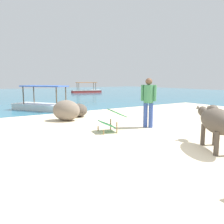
{
  "coord_description": "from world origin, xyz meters",
  "views": [
    {
      "loc": [
        -3.7,
        -3.06,
        1.6
      ],
      "look_at": [
        0.26,
        3.0,
        0.55
      ],
      "focal_mm": 35.64,
      "sensor_mm": 36.0,
      "label": 1
    }
  ],
  "objects_px": {
    "deck_chair_near": "(112,119)",
    "boat_red": "(86,90)",
    "person_standing": "(148,99)",
    "boat_white": "(45,105)",
    "cow": "(216,121)"
  },
  "relations": [
    {
      "from": "boat_red",
      "to": "deck_chair_near",
      "type": "bearing_deg",
      "value": -106.12
    },
    {
      "from": "person_standing",
      "to": "cow",
      "type": "bearing_deg",
      "value": -132.31
    },
    {
      "from": "cow",
      "to": "boat_red",
      "type": "xyz_separation_m",
      "value": [
        7.86,
        22.07,
        -0.4
      ]
    },
    {
      "from": "boat_red",
      "to": "cow",
      "type": "bearing_deg",
      "value": -101.14
    },
    {
      "from": "person_standing",
      "to": "boat_white",
      "type": "height_order",
      "value": "person_standing"
    },
    {
      "from": "cow",
      "to": "boat_white",
      "type": "bearing_deg",
      "value": 43.04
    },
    {
      "from": "person_standing",
      "to": "deck_chair_near",
      "type": "bearing_deg",
      "value": 139.33
    },
    {
      "from": "boat_red",
      "to": "boat_white",
      "type": "relative_size",
      "value": 1.02
    },
    {
      "from": "person_standing",
      "to": "boat_white",
      "type": "bearing_deg",
      "value": 68.83
    },
    {
      "from": "person_standing",
      "to": "boat_white",
      "type": "distance_m",
      "value": 6.54
    },
    {
      "from": "person_standing",
      "to": "boat_red",
      "type": "bearing_deg",
      "value": 34.03
    },
    {
      "from": "cow",
      "to": "deck_chair_near",
      "type": "distance_m",
      "value": 2.91
    },
    {
      "from": "deck_chair_near",
      "to": "boat_red",
      "type": "relative_size",
      "value": 0.23
    },
    {
      "from": "boat_red",
      "to": "person_standing",
      "type": "bearing_deg",
      "value": -102.65
    },
    {
      "from": "deck_chair_near",
      "to": "person_standing",
      "type": "distance_m",
      "value": 1.45
    }
  ]
}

